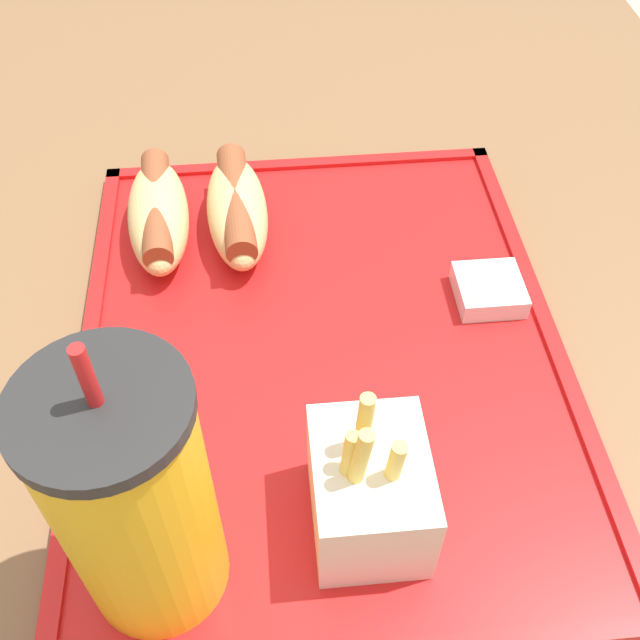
{
  "coord_description": "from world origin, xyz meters",
  "views": [
    {
      "loc": [
        -0.36,
        -0.0,
        1.16
      ],
      "look_at": [
        -0.01,
        -0.03,
        0.75
      ],
      "focal_mm": 42.0,
      "sensor_mm": 36.0,
      "label": 1
    }
  ],
  "objects_px": {
    "hot_dog_near": "(235,209)",
    "sauce_cup_mayo": "(488,289)",
    "soda_cup": "(132,501)",
    "hot_dog_far": "(157,214)",
    "fries_carton": "(367,490)"
  },
  "relations": [
    {
      "from": "hot_dog_far",
      "to": "hot_dog_near",
      "type": "relative_size",
      "value": 1.01
    },
    {
      "from": "hot_dog_near",
      "to": "sauce_cup_mayo",
      "type": "xyz_separation_m",
      "value": [
        -0.1,
        -0.19,
        -0.02
      ]
    },
    {
      "from": "fries_carton",
      "to": "sauce_cup_mayo",
      "type": "xyz_separation_m",
      "value": [
        0.18,
        -0.12,
        -0.03
      ]
    },
    {
      "from": "soda_cup",
      "to": "hot_dog_far",
      "type": "height_order",
      "value": "soda_cup"
    },
    {
      "from": "soda_cup",
      "to": "hot_dog_near",
      "type": "height_order",
      "value": "soda_cup"
    },
    {
      "from": "hot_dog_near",
      "to": "fries_carton",
      "type": "xyz_separation_m",
      "value": [
        -0.28,
        -0.07,
        0.01
      ]
    },
    {
      "from": "hot_dog_far",
      "to": "sauce_cup_mayo",
      "type": "height_order",
      "value": "hot_dog_far"
    },
    {
      "from": "hot_dog_far",
      "to": "sauce_cup_mayo",
      "type": "xyz_separation_m",
      "value": [
        -0.1,
        -0.26,
        -0.01
      ]
    },
    {
      "from": "hot_dog_near",
      "to": "sauce_cup_mayo",
      "type": "relative_size",
      "value": 2.76
    },
    {
      "from": "fries_carton",
      "to": "sauce_cup_mayo",
      "type": "relative_size",
      "value": 2.19
    },
    {
      "from": "sauce_cup_mayo",
      "to": "hot_dog_near",
      "type": "bearing_deg",
      "value": 63.35
    },
    {
      "from": "soda_cup",
      "to": "fries_carton",
      "type": "distance_m",
      "value": 0.14
    },
    {
      "from": "soda_cup",
      "to": "hot_dog_near",
      "type": "relative_size",
      "value": 1.48
    },
    {
      "from": "soda_cup",
      "to": "sauce_cup_mayo",
      "type": "distance_m",
      "value": 0.33
    },
    {
      "from": "soda_cup",
      "to": "hot_dog_far",
      "type": "relative_size",
      "value": 1.48
    }
  ]
}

